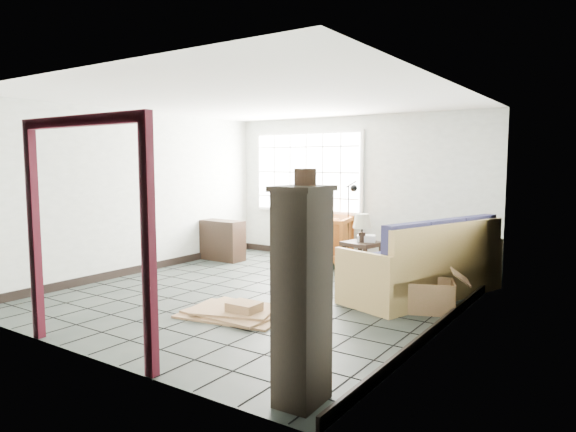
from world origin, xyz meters
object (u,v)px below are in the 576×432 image
Objects in this scene: side_table at (362,248)px; futon_sofa at (428,268)px; tall_shelf at (302,294)px; armchair at (324,237)px.

futon_sofa is at bearing -24.60° from side_table.
tall_shelf is at bearing -68.00° from futon_sofa.
tall_shelf reaches higher than side_table.
futon_sofa is 2.58m from armchair.
tall_shelf is (1.48, -4.05, 0.36)m from side_table.
side_table is (-1.23, 0.56, 0.08)m from futon_sofa.
side_table is 4.33m from tall_shelf.
armchair is 1.56× the size of side_table.
armchair is at bearing 170.39° from futon_sofa.
tall_shelf is at bearing 104.09° from armchair.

